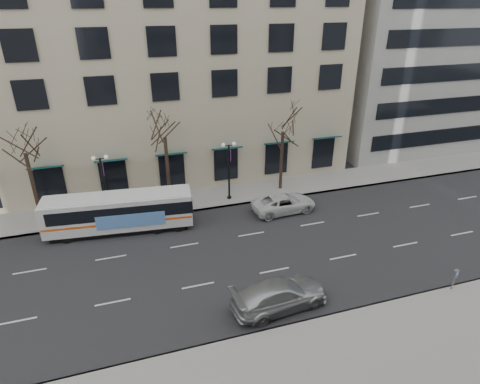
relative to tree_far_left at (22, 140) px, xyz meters
name	(u,v)px	position (x,y,z in m)	size (l,w,h in m)	color
ground	(191,264)	(10.00, -8.80, -6.70)	(160.00, 160.00, 0.00)	black
sidewalk_far	(227,195)	(15.00, 0.20, -6.62)	(80.00, 4.00, 0.15)	gray
building_hotel	(122,41)	(8.00, 12.20, 5.30)	(40.00, 20.00, 24.00)	#BFB092
tree_far_left	(22,140)	(0.00, 0.00, 0.00)	(3.60, 3.60, 8.34)	black
tree_far_mid	(164,125)	(10.00, 0.00, 0.21)	(3.60, 3.60, 8.55)	black
tree_far_right	(283,121)	(20.00, 0.00, -0.28)	(3.60, 3.60, 8.06)	black
lamp_post_left	(104,183)	(5.01, -0.60, -3.75)	(1.22, 0.45, 5.21)	black
lamp_post_right	(229,168)	(15.01, -0.60, -3.75)	(1.22, 0.45, 5.21)	black
city_bus	(120,211)	(5.93, -3.01, -5.12)	(10.84, 3.41, 2.89)	silver
silver_car	(280,295)	(14.04, -14.24, -5.89)	(2.28, 5.60, 1.63)	#B4B8BC
white_pickup	(284,203)	(18.69, -3.89, -5.97)	(2.42, 5.24, 1.46)	silver
pay_station	(455,275)	(24.33, -16.10, -5.56)	(0.32, 0.23, 1.36)	slate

